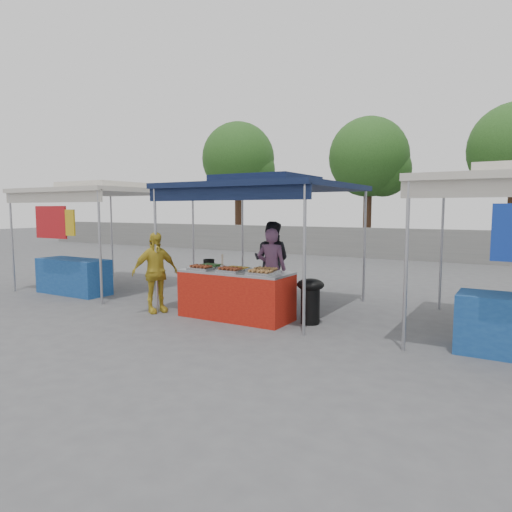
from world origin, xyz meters
The scene contains 22 objects.
ground_plane centered at (0.00, 0.00, 0.00)m, with size 80.00×80.00×0.00m, color #4E4E50.
back_wall centered at (0.00, 11.00, 0.60)m, with size 40.00×0.25×1.20m, color slate.
main_canopy centered at (0.00, 0.97, 2.37)m, with size 3.20×3.20×2.57m.
neighbor_stall_left centered at (-4.50, 0.57, 1.60)m, with size 3.20×3.20×2.57m.
tree_0 centered at (-8.37, 13.27, 4.36)m, with size 3.73×3.71×6.37m.
tree_1 centered at (-1.48, 12.97, 4.03)m, with size 3.49×3.43×5.89m.
vendor_table centered at (0.00, -0.10, 0.43)m, with size 2.00×0.80×0.85m.
food_tray_fl centered at (-0.59, -0.34, 0.88)m, with size 0.42×0.30×0.07m.
food_tray_fm centered at (0.03, -0.33, 0.88)m, with size 0.42×0.30×0.07m.
food_tray_fr centered at (0.63, -0.32, 0.88)m, with size 0.42×0.30×0.07m.
food_tray_bl centered at (-0.60, -0.02, 0.88)m, with size 0.42×0.30×0.07m.
food_tray_bm centered at (0.00, -0.03, 0.88)m, with size 0.42×0.30×0.07m.
food_tray_br centered at (0.58, -0.04, 0.88)m, with size 0.42×0.30×0.07m.
cooking_pot centered at (-0.84, 0.24, 0.91)m, with size 0.21×0.21×0.12m, color black.
skewer_cup centered at (-0.20, -0.23, 0.90)m, with size 0.08×0.08×0.10m, color #A3A3AA.
wok_burner centered at (1.30, 0.21, 0.46)m, with size 0.46×0.46×0.78m.
crate_left centered at (-0.31, 0.53, 0.16)m, with size 0.54×0.38×0.33m, color navy.
crate_right centered at (0.25, 0.41, 0.14)m, with size 0.48×0.33×0.29m, color navy.
crate_stacked centered at (0.25, 0.41, 0.43)m, with size 0.47×0.33×0.28m, color navy.
vendor_woman centered at (0.18, 0.89, 0.79)m, with size 0.57×0.38×1.57m, color #774C6E.
helper_man centered at (-0.33, 1.82, 0.84)m, with size 0.81×0.63×1.67m, color black.
customer_person centered at (-1.56, -0.47, 0.76)m, with size 0.89×0.37×1.51m, color gold.
Camera 1 is at (4.35, -6.77, 1.93)m, focal length 32.00 mm.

